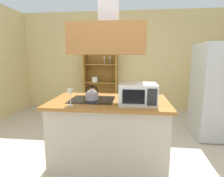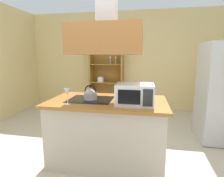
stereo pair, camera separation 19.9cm
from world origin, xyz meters
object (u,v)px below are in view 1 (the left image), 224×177
object	(u,v)px
dish_cabinet	(101,79)
wine_glass_on_counter	(70,93)
microwave	(138,94)
kettle	(92,94)
cutting_board	(140,96)
refrigerator	(221,91)

from	to	relation	value
dish_cabinet	wine_glass_on_counter	distance (m)	2.85
microwave	wine_glass_on_counter	xyz separation A→B (m)	(-0.81, -0.16, 0.02)
dish_cabinet	kettle	xyz separation A→B (m)	(0.31, -2.53, 0.11)
cutting_board	wine_glass_on_counter	world-z (taller)	wine_glass_on_counter
kettle	cutting_board	xyz separation A→B (m)	(0.67, 0.29, -0.08)
refrigerator	kettle	world-z (taller)	refrigerator
dish_cabinet	cutting_board	xyz separation A→B (m)	(0.98, -2.24, 0.03)
refrigerator	dish_cabinet	distance (m)	2.90
microwave	wine_glass_on_counter	distance (m)	0.83
kettle	microwave	bearing A→B (deg)	-13.59
microwave	kettle	bearing A→B (deg)	166.41
dish_cabinet	cutting_board	distance (m)	2.44
dish_cabinet	wine_glass_on_counter	world-z (taller)	dish_cabinet
wine_glass_on_counter	microwave	bearing A→B (deg)	11.36
kettle	wine_glass_on_counter	bearing A→B (deg)	-121.88
refrigerator	wine_glass_on_counter	size ratio (longest dim) A/B	8.38
dish_cabinet	refrigerator	bearing A→B (deg)	-31.33
cutting_board	wine_glass_on_counter	size ratio (longest dim) A/B	1.65
refrigerator	wine_glass_on_counter	xyz separation A→B (m)	(-2.36, -1.34, 0.19)
kettle	dish_cabinet	bearing A→B (deg)	97.02
wine_glass_on_counter	refrigerator	bearing A→B (deg)	29.56
dish_cabinet	cutting_board	size ratio (longest dim) A/B	5.76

